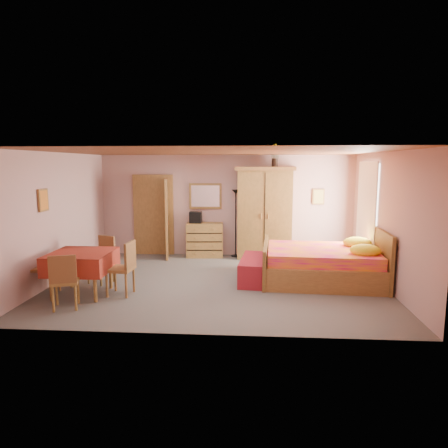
# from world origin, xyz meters

# --- Properties ---
(floor) EXTENTS (6.50, 6.50, 0.00)m
(floor) POSITION_xyz_m (0.00, 0.00, 0.00)
(floor) COLOR #605C54
(floor) RESTS_ON ground
(ceiling) EXTENTS (6.50, 6.50, 0.00)m
(ceiling) POSITION_xyz_m (0.00, 0.00, 2.60)
(ceiling) COLOR brown
(ceiling) RESTS_ON wall_back
(wall_back) EXTENTS (6.50, 0.10, 2.60)m
(wall_back) POSITION_xyz_m (0.00, 2.50, 1.30)
(wall_back) COLOR tan
(wall_back) RESTS_ON floor
(wall_front) EXTENTS (6.50, 0.10, 2.60)m
(wall_front) POSITION_xyz_m (0.00, -2.50, 1.30)
(wall_front) COLOR tan
(wall_front) RESTS_ON floor
(wall_left) EXTENTS (0.10, 5.00, 2.60)m
(wall_left) POSITION_xyz_m (-3.25, 0.00, 1.30)
(wall_left) COLOR tan
(wall_left) RESTS_ON floor
(wall_right) EXTENTS (0.10, 5.00, 2.60)m
(wall_right) POSITION_xyz_m (3.25, 0.00, 1.30)
(wall_right) COLOR tan
(wall_right) RESTS_ON floor
(doorway) EXTENTS (1.06, 0.12, 2.15)m
(doorway) POSITION_xyz_m (-1.90, 2.47, 1.02)
(doorway) COLOR #9E6B35
(doorway) RESTS_ON floor
(window) EXTENTS (0.08, 1.40, 1.95)m
(window) POSITION_xyz_m (3.21, 1.20, 1.45)
(window) COLOR white
(window) RESTS_ON wall_right
(picture_left) EXTENTS (0.04, 0.32, 0.42)m
(picture_left) POSITION_xyz_m (-3.22, -0.60, 1.70)
(picture_left) COLOR orange
(picture_left) RESTS_ON wall_left
(picture_back) EXTENTS (0.30, 0.04, 0.40)m
(picture_back) POSITION_xyz_m (2.35, 2.47, 1.55)
(picture_back) COLOR #D8BF59
(picture_back) RESTS_ON wall_back
(chest_of_drawers) EXTENTS (0.96, 0.53, 0.87)m
(chest_of_drawers) POSITION_xyz_m (-0.53, 2.26, 0.44)
(chest_of_drawers) COLOR olive
(chest_of_drawers) RESTS_ON floor
(wall_mirror) EXTENTS (0.84, 0.09, 0.66)m
(wall_mirror) POSITION_xyz_m (-0.53, 2.47, 1.55)
(wall_mirror) COLOR white
(wall_mirror) RESTS_ON wall_back
(stereo) EXTENTS (0.31, 0.23, 0.29)m
(stereo) POSITION_xyz_m (-0.76, 2.27, 1.02)
(stereo) COLOR black
(stereo) RESTS_ON chest_of_drawers
(floor_lamp) EXTENTS (0.23, 0.23, 1.73)m
(floor_lamp) POSITION_xyz_m (0.26, 2.33, 0.86)
(floor_lamp) COLOR black
(floor_lamp) RESTS_ON floor
(wardrobe) EXTENTS (1.53, 0.88, 2.30)m
(wardrobe) POSITION_xyz_m (1.01, 2.22, 1.15)
(wardrobe) COLOR olive
(wardrobe) RESTS_ON floor
(sunflower_vase) EXTENTS (0.24, 0.24, 0.56)m
(sunflower_vase) POSITION_xyz_m (1.22, 2.23, 2.58)
(sunflower_vase) COLOR yellow
(sunflower_vase) RESTS_ON wardrobe
(bed) EXTENTS (2.48, 2.01, 1.10)m
(bed) POSITION_xyz_m (2.09, 0.27, 0.55)
(bed) COLOR #DB1566
(bed) RESTS_ON floor
(bench) EXTENTS (0.65, 1.44, 0.47)m
(bench) POSITION_xyz_m (0.73, 0.22, 0.23)
(bench) COLOR maroon
(bench) RESTS_ON floor
(dining_table) EXTENTS (1.08, 1.08, 0.79)m
(dining_table) POSITION_xyz_m (-2.41, -0.91, 0.39)
(dining_table) COLOR maroon
(dining_table) RESTS_ON floor
(chair_south) EXTENTS (0.53, 0.53, 0.93)m
(chair_south) POSITION_xyz_m (-2.39, -1.60, 0.47)
(chair_south) COLOR olive
(chair_south) RESTS_ON floor
(chair_north) EXTENTS (0.56, 0.56, 0.93)m
(chair_north) POSITION_xyz_m (-2.35, -0.18, 0.47)
(chair_north) COLOR olive
(chair_north) RESTS_ON floor
(chair_west) EXTENTS (0.46, 0.46, 0.99)m
(chair_west) POSITION_xyz_m (-3.12, -0.91, 0.49)
(chair_west) COLOR #976333
(chair_west) RESTS_ON floor
(chair_east) EXTENTS (0.49, 0.49, 0.99)m
(chair_east) POSITION_xyz_m (-1.71, -0.87, 0.49)
(chair_east) COLOR olive
(chair_east) RESTS_ON floor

